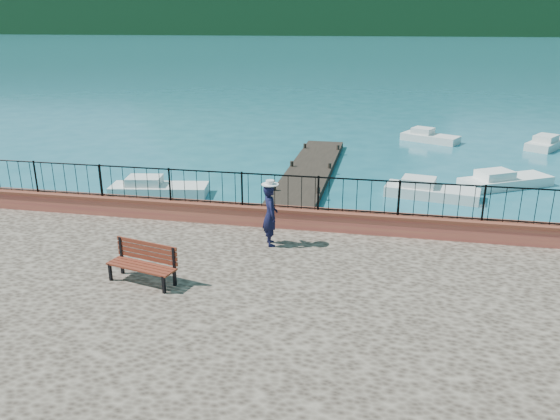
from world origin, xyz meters
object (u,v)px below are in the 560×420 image
at_px(boat_0, 159,186).
at_px(park_bench, 143,271).
at_px(boat_2, 506,178).
at_px(boat_1, 432,188).
at_px(person, 270,215).
at_px(boat_4, 430,135).
at_px(boat_5, 549,140).

bearing_deg(boat_0, park_bench, -77.99).
height_order(boat_0, boat_2, same).
bearing_deg(park_bench, boat_0, 125.28).
bearing_deg(boat_1, boat_0, -159.98).
xyz_separation_m(person, boat_4, (5.34, 20.25, -1.62)).
bearing_deg(boat_4, boat_5, 24.54).
height_order(park_bench, boat_5, park_bench).
height_order(boat_4, boat_5, same).
xyz_separation_m(park_bench, person, (2.34, 2.74, 0.55)).
distance_m(person, boat_1, 10.27).
bearing_deg(boat_4, person, -78.62).
height_order(park_bench, boat_4, park_bench).
distance_m(boat_0, boat_1, 11.19).
relative_size(park_bench, boat_4, 0.52).
height_order(person, boat_1, person).
xyz_separation_m(park_bench, boat_4, (7.68, 22.98, -1.08)).
height_order(boat_2, boat_5, same).
height_order(boat_1, boat_5, same).
relative_size(boat_1, boat_5, 0.92).
distance_m(person, boat_5, 23.39).
height_order(park_bench, person, person).
xyz_separation_m(boat_2, boat_5, (3.90, 8.90, 0.00)).
bearing_deg(park_bench, person, 62.99).
height_order(park_bench, boat_2, park_bench).
relative_size(park_bench, boat_1, 0.47).
height_order(boat_1, boat_2, same).
bearing_deg(boat_2, boat_5, 35.79).
relative_size(boat_1, boat_2, 0.90).
bearing_deg(boat_2, park_bench, -157.17).
bearing_deg(person, boat_1, -51.14).
bearing_deg(park_bench, boat_5, 71.54).
bearing_deg(boat_2, boat_4, 75.83).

